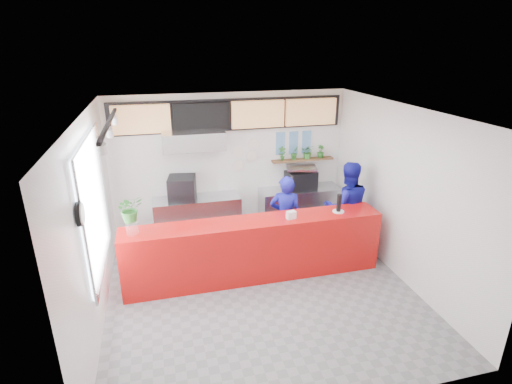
{
  "coord_description": "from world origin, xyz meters",
  "views": [
    {
      "loc": [
        -1.5,
        -5.59,
        3.96
      ],
      "look_at": [
        0.1,
        0.7,
        1.5
      ],
      "focal_mm": 28.0,
      "sensor_mm": 36.0,
      "label": 1
    }
  ],
  "objects_px": {
    "staff_center": "(285,217)",
    "staff_right": "(346,207)",
    "panini_oven": "(182,188)",
    "espresso_machine": "(301,180)",
    "pepper_mill": "(339,203)",
    "service_counter": "(255,249)"
  },
  "relations": [
    {
      "from": "staff_center",
      "to": "staff_right",
      "type": "relative_size",
      "value": 0.9
    },
    {
      "from": "espresso_machine",
      "to": "staff_right",
      "type": "relative_size",
      "value": 0.34
    },
    {
      "from": "panini_oven",
      "to": "staff_center",
      "type": "relative_size",
      "value": 0.33
    },
    {
      "from": "staff_right",
      "to": "panini_oven",
      "type": "bearing_deg",
      "value": -12.97
    },
    {
      "from": "pepper_mill",
      "to": "espresso_machine",
      "type": "bearing_deg",
      "value": 91.31
    },
    {
      "from": "service_counter",
      "to": "espresso_machine",
      "type": "distance_m",
      "value": 2.41
    },
    {
      "from": "staff_center",
      "to": "staff_right",
      "type": "height_order",
      "value": "staff_right"
    },
    {
      "from": "staff_center",
      "to": "staff_right",
      "type": "distance_m",
      "value": 1.24
    },
    {
      "from": "panini_oven",
      "to": "espresso_machine",
      "type": "distance_m",
      "value": 2.58
    },
    {
      "from": "espresso_machine",
      "to": "panini_oven",
      "type": "bearing_deg",
      "value": 171.23
    },
    {
      "from": "service_counter",
      "to": "panini_oven",
      "type": "bearing_deg",
      "value": 120.95
    },
    {
      "from": "service_counter",
      "to": "staff_center",
      "type": "distance_m",
      "value": 0.98
    },
    {
      "from": "service_counter",
      "to": "pepper_mill",
      "type": "xyz_separation_m",
      "value": [
        1.54,
        -0.01,
        0.73
      ]
    },
    {
      "from": "espresso_machine",
      "to": "staff_center",
      "type": "height_order",
      "value": "staff_center"
    },
    {
      "from": "staff_right",
      "to": "pepper_mill",
      "type": "xyz_separation_m",
      "value": [
        -0.44,
        -0.54,
        0.35
      ]
    },
    {
      "from": "staff_center",
      "to": "staff_right",
      "type": "bearing_deg",
      "value": -160.64
    },
    {
      "from": "service_counter",
      "to": "espresso_machine",
      "type": "xyz_separation_m",
      "value": [
        1.5,
        1.8,
        0.55
      ]
    },
    {
      "from": "panini_oven",
      "to": "espresso_machine",
      "type": "relative_size",
      "value": 0.87
    },
    {
      "from": "service_counter",
      "to": "pepper_mill",
      "type": "height_order",
      "value": "pepper_mill"
    },
    {
      "from": "staff_right",
      "to": "espresso_machine",
      "type": "bearing_deg",
      "value": -59.66
    },
    {
      "from": "staff_center",
      "to": "service_counter",
      "type": "bearing_deg",
      "value": 58.91
    },
    {
      "from": "panini_oven",
      "to": "espresso_machine",
      "type": "xyz_separation_m",
      "value": [
        2.58,
        0.0,
        -0.04
      ]
    }
  ]
}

